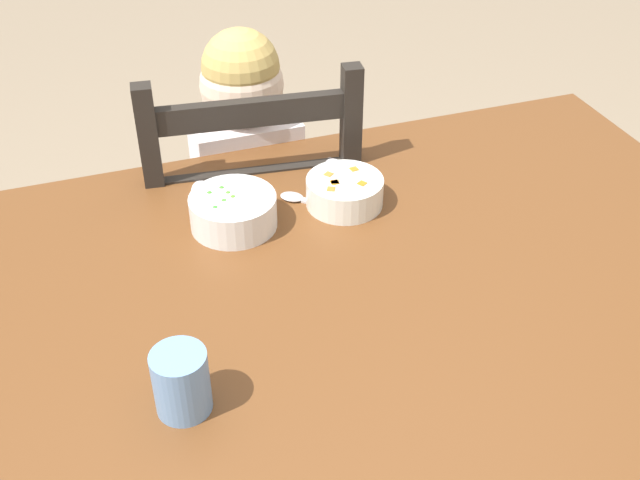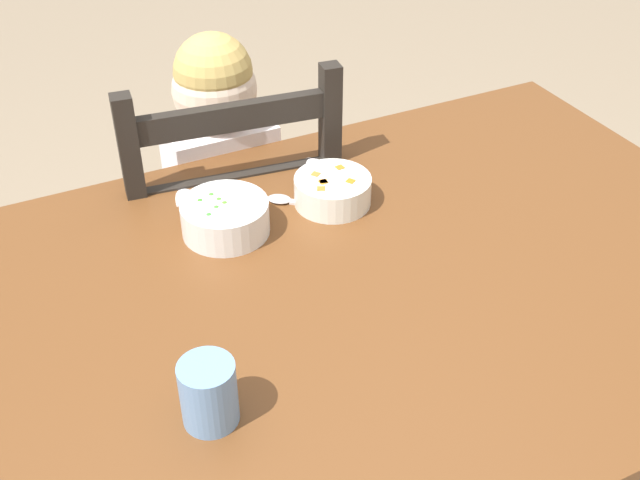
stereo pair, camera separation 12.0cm
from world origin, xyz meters
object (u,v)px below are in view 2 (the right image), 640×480
object	(u,v)px
bowl_of_peas	(225,217)
drinking_cup	(209,393)
dining_table	(339,332)
bowl_of_carrots	(333,190)
child_figure	(227,188)
spoon	(290,201)
dining_chair	(229,254)

from	to	relation	value
bowl_of_peas	drinking_cup	world-z (taller)	drinking_cup
dining_table	bowl_of_peas	world-z (taller)	bowl_of_peas
bowl_of_carrots	dining_table	bearing A→B (deg)	-113.93
child_figure	drinking_cup	world-z (taller)	child_figure
spoon	drinking_cup	xyz separation A→B (m)	(-0.30, -0.41, 0.04)
bowl_of_peas	spoon	world-z (taller)	bowl_of_peas
dining_chair	spoon	distance (m)	0.40
spoon	drinking_cup	bearing A→B (deg)	-125.77
child_figure	spoon	distance (m)	0.28
drinking_cup	dining_table	bearing A→B (deg)	30.90
dining_chair	spoon	world-z (taller)	dining_chair
dining_chair	drinking_cup	world-z (taller)	dining_chair
bowl_of_carrots	drinking_cup	xyz separation A→B (m)	(-0.37, -0.38, 0.02)
dining_table	bowl_of_peas	distance (m)	0.28
bowl_of_carrots	spoon	xyz separation A→B (m)	(-0.07, 0.03, -0.02)
dining_table	spoon	bearing A→B (deg)	83.71
dining_chair	dining_table	bearing A→B (deg)	-88.75
child_figure	spoon	size ratio (longest dim) A/B	8.18
child_figure	bowl_of_peas	xyz separation A→B (m)	(-0.10, -0.29, 0.14)
bowl_of_peas	bowl_of_carrots	size ratio (longest dim) A/B	1.08
child_figure	bowl_of_peas	size ratio (longest dim) A/B	6.50
child_figure	dining_table	bearing A→B (deg)	-89.40
dining_chair	bowl_of_peas	world-z (taller)	dining_chair
dining_chair	child_figure	distance (m)	0.18
bowl_of_peas	spoon	size ratio (longest dim) A/B	1.26
bowl_of_carrots	spoon	distance (m)	0.08
dining_table	spoon	world-z (taller)	spoon
dining_table	child_figure	distance (m)	0.51
bowl_of_peas	bowl_of_carrots	bearing A→B (deg)	-0.01
dining_table	bowl_of_carrots	distance (m)	0.27
child_figure	bowl_of_peas	bearing A→B (deg)	-109.38
child_figure	bowl_of_peas	distance (m)	0.34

